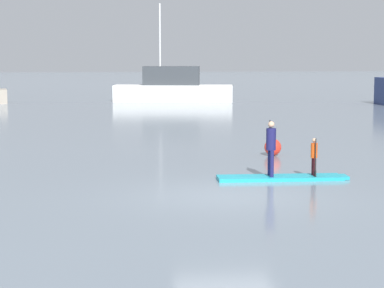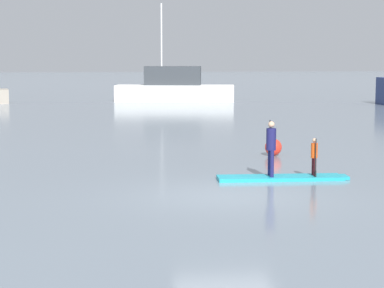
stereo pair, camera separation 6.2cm
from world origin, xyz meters
The scene contains 6 objects.
ground_plane centered at (0.00, 0.00, 0.00)m, with size 240.00×240.00×0.00m, color slate.
paddleboard_near centered at (1.92, 2.11, 0.05)m, with size 3.66×0.87×0.10m.
paddler_adult centered at (1.58, 2.12, 0.97)m, with size 0.28×0.49×1.54m.
paddler_child_solo centered at (2.80, 2.07, 0.69)m, with size 0.19×0.38×1.05m.
motor_boat_small_navy centered at (1.68, 35.35, 0.94)m, with size 8.86×3.56×7.06m.
mooring_buoy_mid centered at (2.70, 6.78, 0.29)m, with size 0.58×0.58×0.58m, color red.
Camera 1 is at (-2.77, -17.25, 3.48)m, focal length 67.54 mm.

